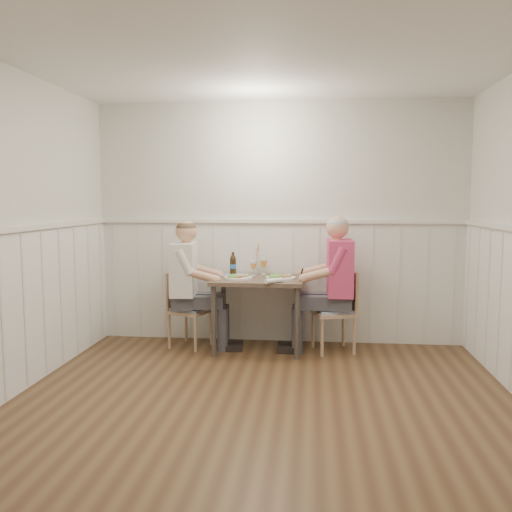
# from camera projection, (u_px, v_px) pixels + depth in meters

# --- Properties ---
(ground_plane) EXTENTS (4.50, 4.50, 0.00)m
(ground_plane) POSITION_uv_depth(u_px,v_px,m) (258.00, 422.00, 3.80)
(ground_plane) COLOR #492F1C
(room_shell) EXTENTS (4.04, 4.54, 2.60)m
(room_shell) POSITION_uv_depth(u_px,v_px,m) (258.00, 205.00, 3.64)
(room_shell) COLOR silver
(room_shell) RESTS_ON ground
(wainscot) EXTENTS (4.00, 4.49, 1.34)m
(wainscot) POSITION_uv_depth(u_px,v_px,m) (267.00, 306.00, 4.40)
(wainscot) COLOR silver
(wainscot) RESTS_ON ground
(dining_table) EXTENTS (0.92, 0.70, 0.75)m
(dining_table) POSITION_uv_depth(u_px,v_px,m) (258.00, 288.00, 5.57)
(dining_table) COLOR #4A3F36
(dining_table) RESTS_ON ground
(chair_right) EXTENTS (0.48, 0.48, 0.83)m
(chair_right) POSITION_uv_depth(u_px,v_px,m) (338.00, 308.00, 5.54)
(chair_right) COLOR tan
(chair_right) RESTS_ON ground
(chair_left) EXTENTS (0.48, 0.48, 0.79)m
(chair_left) POSITION_uv_depth(u_px,v_px,m) (186.00, 306.00, 5.73)
(chair_left) COLOR tan
(chair_left) RESTS_ON ground
(man_in_pink) EXTENTS (0.65, 0.46, 1.41)m
(man_in_pink) POSITION_uv_depth(u_px,v_px,m) (335.00, 295.00, 5.50)
(man_in_pink) COLOR #3F3F47
(man_in_pink) RESTS_ON ground
(diner_cream) EXTENTS (0.65, 0.45, 1.37)m
(diner_cream) POSITION_uv_depth(u_px,v_px,m) (188.00, 294.00, 5.62)
(diner_cream) COLOR #3F3F47
(diner_cream) RESTS_ON ground
(plate_man) EXTENTS (0.31, 0.31, 0.08)m
(plate_man) POSITION_uv_depth(u_px,v_px,m) (280.00, 276.00, 5.50)
(plate_man) COLOR white
(plate_man) RESTS_ON dining_table
(plate_diner) EXTENTS (0.28, 0.28, 0.07)m
(plate_diner) POSITION_uv_depth(u_px,v_px,m) (237.00, 277.00, 5.51)
(plate_diner) COLOR white
(plate_diner) RESTS_ON dining_table
(beer_glass_a) EXTENTS (0.07, 0.07, 0.19)m
(beer_glass_a) POSITION_uv_depth(u_px,v_px,m) (263.00, 263.00, 5.81)
(beer_glass_a) COLOR silver
(beer_glass_a) RESTS_ON dining_table
(beer_glass_b) EXTENTS (0.06, 0.06, 0.16)m
(beer_glass_b) POSITION_uv_depth(u_px,v_px,m) (253.00, 266.00, 5.72)
(beer_glass_b) COLOR silver
(beer_glass_b) RESTS_ON dining_table
(beer_bottle) EXTENTS (0.07, 0.07, 0.25)m
(beer_bottle) POSITION_uv_depth(u_px,v_px,m) (233.00, 265.00, 5.78)
(beer_bottle) COLOR black
(beer_bottle) RESTS_ON dining_table
(rolled_napkin) EXTENTS (0.18, 0.18, 0.05)m
(rolled_napkin) POSITION_uv_depth(u_px,v_px,m) (274.00, 281.00, 5.23)
(rolled_napkin) COLOR white
(rolled_napkin) RESTS_ON dining_table
(grass_vase) EXTENTS (0.04, 0.04, 0.36)m
(grass_vase) POSITION_uv_depth(u_px,v_px,m) (256.00, 260.00, 5.83)
(grass_vase) COLOR silver
(grass_vase) RESTS_ON dining_table
(gingham_mat) EXTENTS (0.35, 0.32, 0.01)m
(gingham_mat) POSITION_uv_depth(u_px,v_px,m) (236.00, 275.00, 5.77)
(gingham_mat) COLOR #4A5C9D
(gingham_mat) RESTS_ON dining_table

